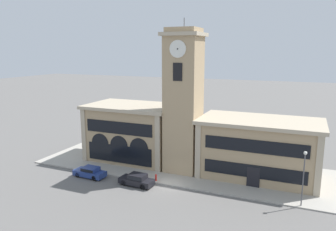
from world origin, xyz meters
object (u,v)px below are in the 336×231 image
at_px(parked_car_near, 90,172).
at_px(fire_hydrant, 156,177).
at_px(parked_car_mid, 137,179).
at_px(street_lamp, 304,171).

bearing_deg(parked_car_near, fire_hydrant, -164.51).
bearing_deg(parked_car_mid, parked_car_near, 2.89).
xyz_separation_m(parked_car_near, fire_hydrant, (8.46, 1.89, -0.14)).
height_order(parked_car_near, street_lamp, street_lamp).
distance_m(street_lamp, fire_hydrant, 17.07).
xyz_separation_m(street_lamp, fire_hydrant, (-16.72, 0.14, -3.43)).
bearing_deg(street_lamp, parked_car_near, -176.02).
height_order(street_lamp, fire_hydrant, street_lamp).
xyz_separation_m(parked_car_mid, fire_hydrant, (1.65, 1.89, -0.18)).
bearing_deg(fire_hydrant, parked_car_mid, -131.13).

